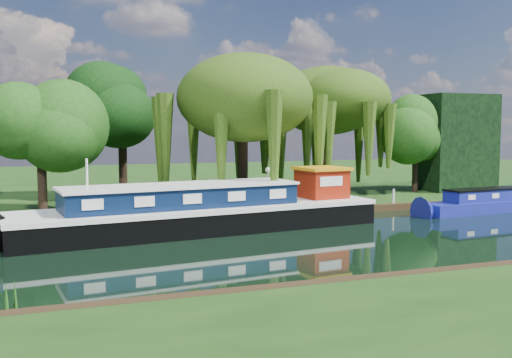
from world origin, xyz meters
name	(u,v)px	position (x,y,z in m)	size (l,w,h in m)	color
ground	(334,240)	(0.00, 0.00, 0.00)	(120.00, 120.00, 0.00)	black
far_bank	(183,180)	(0.00, 34.00, 0.23)	(120.00, 52.00, 0.45)	#14350E
dutch_barge	(204,211)	(-5.39, 4.93, 1.06)	(20.64, 6.99, 4.27)	black
narrowboat	(497,202)	(15.22, 5.36, 0.62)	(12.05, 3.00, 1.74)	navy
red_dinghy	(15,242)	(-14.99, 4.95, 0.00)	(2.43, 3.40, 0.70)	maroon
willow_left	(242,101)	(-1.16, 10.88, 7.39)	(7.98, 7.98, 9.56)	black
willow_right	(328,109)	(7.17, 14.88, 7.15)	(7.54, 7.54, 9.19)	black
tree_far_left	(40,125)	(-13.73, 11.16, 5.82)	(4.86, 4.86, 7.83)	black
tree_far_mid	(122,113)	(-8.04, 18.97, 6.79)	(5.62, 5.62, 9.20)	black
tree_far_right	(416,135)	(14.79, 14.09, 5.13)	(4.14, 4.14, 6.78)	black
conifer_hedge	(459,143)	(19.00, 14.00, 4.45)	(6.00, 3.00, 8.00)	black
lamppost	(268,176)	(0.50, 10.50, 2.42)	(0.36, 0.36, 2.56)	silver
mooring_posts	(265,202)	(-0.50, 8.40, 0.95)	(19.16, 0.16, 1.00)	silver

